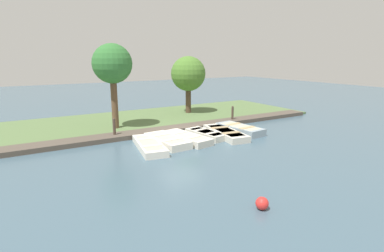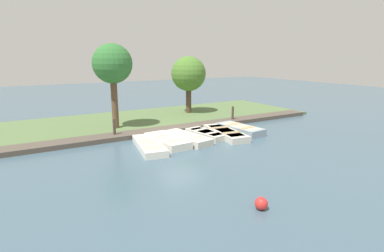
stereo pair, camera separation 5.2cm
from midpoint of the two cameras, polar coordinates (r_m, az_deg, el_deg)
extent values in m
plane|color=#425B6B|center=(17.28, -2.19, -1.94)|extent=(80.00, 80.00, 0.00)
cube|color=#567042|center=(21.67, -8.53, 1.20)|extent=(8.00, 24.00, 0.15)
cube|color=#51473D|center=(18.37, -4.14, -0.65)|extent=(1.23, 22.54, 0.26)
cube|color=silver|center=(15.06, -8.25, -3.68)|extent=(3.55, 1.67, 0.33)
cube|color=beige|center=(15.01, -8.27, -3.13)|extent=(2.90, 1.33, 0.03)
cube|color=beige|center=(14.40, -7.71, -3.70)|extent=(0.51, 1.05, 0.03)
cube|color=beige|center=(15.62, -8.79, -2.41)|extent=(0.51, 1.05, 0.03)
cube|color=silver|center=(15.70, -4.85, -2.81)|extent=(3.09, 1.42, 0.38)
cube|color=beige|center=(15.66, -4.87, -2.20)|extent=(2.53, 1.12, 0.03)
cube|color=beige|center=(15.17, -3.79, -2.57)|extent=(0.38, 1.14, 0.03)
cube|color=beige|center=(16.14, -5.88, -1.66)|extent=(0.38, 1.14, 0.03)
cube|color=beige|center=(16.19, -1.16, -2.31)|extent=(3.31, 1.65, 0.36)
cube|color=beige|center=(16.15, -1.16, -1.74)|extent=(2.70, 1.31, 0.03)
cube|color=beige|center=(15.70, 0.24, -2.07)|extent=(0.49, 1.07, 0.03)
cube|color=beige|center=(16.59, -2.48, -1.25)|extent=(0.49, 1.07, 0.03)
cube|color=beige|center=(17.01, 2.64, -1.58)|extent=(2.73, 1.41, 0.35)
cube|color=#4C709E|center=(16.97, 2.65, -1.06)|extent=(2.23, 1.12, 0.03)
cube|color=beige|center=(16.61, 3.79, -1.29)|extent=(0.40, 0.98, 0.03)
cube|color=beige|center=(17.33, 1.55, -0.67)|extent=(0.40, 0.98, 0.03)
cube|color=beige|center=(17.33, 6.26, -1.36)|extent=(3.71, 1.61, 0.36)
cube|color=#6B7F51|center=(17.29, 6.28, -0.83)|extent=(3.03, 1.28, 0.03)
cube|color=tan|center=(16.71, 7.41, -1.26)|extent=(0.50, 1.08, 0.03)
cube|color=tan|center=(17.87, 5.22, -0.27)|extent=(0.50, 1.08, 0.03)
cube|color=#8C9EA8|center=(18.25, 9.01, -0.61)|extent=(3.17, 1.53, 0.42)
cube|color=beige|center=(18.21, 9.03, -0.02)|extent=(2.59, 1.21, 0.03)
cube|color=tan|center=(17.82, 10.37, -0.27)|extent=(0.42, 1.14, 0.03)
cube|color=tan|center=(18.60, 7.76, 0.39)|extent=(0.42, 1.14, 0.03)
cylinder|color=#47382D|center=(17.10, -14.66, -0.65)|extent=(0.15, 0.15, 1.09)
sphere|color=#47382D|center=(16.98, -14.77, 1.22)|extent=(0.14, 0.14, 0.14)
cylinder|color=#47382D|center=(20.85, 7.64, 2.07)|extent=(0.15, 0.15, 1.09)
sphere|color=#47382D|center=(20.75, 7.68, 3.62)|extent=(0.14, 0.14, 0.14)
sphere|color=red|center=(9.44, 13.04, -14.15)|extent=(0.39, 0.39, 0.39)
cylinder|color=brown|center=(18.96, -14.61, 4.27)|extent=(0.39, 0.39, 3.43)
sphere|color=#337033|center=(18.77, -15.03, 11.42)|extent=(2.37, 2.37, 2.37)
cylinder|color=#4C3828|center=(23.64, -0.77, 5.17)|extent=(0.42, 0.42, 2.46)
sphere|color=#4C7A2D|center=(23.46, -0.79, 9.93)|extent=(2.67, 2.67, 2.67)
camera|label=1|loc=(0.03, -90.09, -0.02)|focal=28.00mm
camera|label=2|loc=(0.03, 89.91, 0.02)|focal=28.00mm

